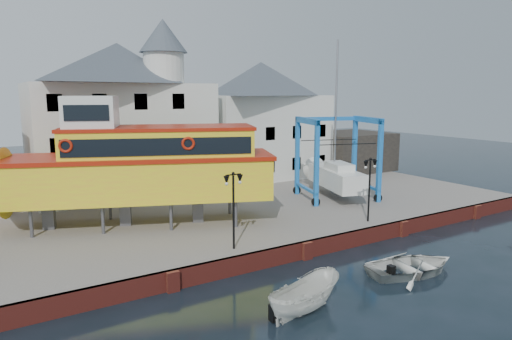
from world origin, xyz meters
TOP-DOWN VIEW (x-y plane):
  - ground at (0.00, 0.00)m, footprint 140.00×140.00m
  - hardstanding at (0.00, 11.00)m, footprint 44.00×22.00m
  - quay_wall at (-0.00, 0.10)m, footprint 44.00×0.47m
  - building_white_main at (-4.87, 18.39)m, footprint 14.00×8.30m
  - building_white_right at (9.00, 19.00)m, footprint 12.00×8.00m
  - shed_dark at (19.00, 17.00)m, footprint 8.00×7.00m
  - lamp_post_left at (-4.00, 1.20)m, footprint 1.12×0.32m
  - lamp_post_right at (6.00, 1.20)m, footprint 1.12×0.32m
  - tour_boat at (-7.63, 8.64)m, footprint 18.89×10.94m
  - travel_lift at (8.95, 8.11)m, footprint 6.79×8.37m
  - motorboat_a at (-3.97, -4.97)m, footprint 4.44×2.48m
  - motorboat_b at (3.42, -4.54)m, footprint 5.59×4.42m

SIDE VIEW (x-z plane):
  - ground at x=0.00m, z-range 0.00..0.00m
  - motorboat_a at x=-3.97m, z-range -0.81..0.81m
  - motorboat_b at x=3.42m, z-range -0.52..0.52m
  - hardstanding at x=0.00m, z-range 0.00..1.00m
  - quay_wall at x=0.00m, z-range 0.00..1.00m
  - shed_dark at x=19.00m, z-range 1.00..5.00m
  - travel_lift at x=8.95m, z-range -3.08..9.19m
  - lamp_post_left at x=-4.00m, z-range 2.07..6.27m
  - lamp_post_right at x=6.00m, z-range 2.07..6.27m
  - tour_boat at x=-7.63m, z-range 0.77..8.86m
  - building_white_right at x=9.00m, z-range 1.00..12.20m
  - building_white_main at x=-4.87m, z-range 0.34..14.34m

